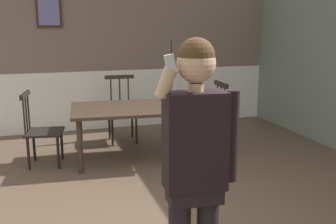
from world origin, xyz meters
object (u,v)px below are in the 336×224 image
object	(u,v)px
dining_table	(129,113)
chair_at_table_head	(41,130)
chair_near_window	(122,111)
chair_by_doorway	(209,120)
person_figure	(196,161)

from	to	relation	value
dining_table	chair_at_table_head	world-z (taller)	chair_at_table_head
dining_table	chair_near_window	world-z (taller)	chair_near_window
dining_table	chair_near_window	xyz separation A→B (m)	(0.08, 0.91, -0.16)
chair_near_window	chair_by_doorway	bearing A→B (deg)	138.79
person_figure	chair_at_table_head	bearing A→B (deg)	-69.61
chair_near_window	person_figure	distance (m)	4.04
chair_by_doorway	chair_at_table_head	world-z (taller)	chair_by_doorway
chair_by_doorway	person_figure	world-z (taller)	person_figure
chair_near_window	chair_by_doorway	distance (m)	1.48
chair_near_window	chair_at_table_head	world-z (taller)	chair_near_window
dining_table	person_figure	xyz separation A→B (m)	(-0.24, -3.08, 0.37)
chair_near_window	person_figure	xyz separation A→B (m)	(-0.33, -3.99, 0.53)
chair_by_doorway	person_figure	size ratio (longest dim) A/B	0.58
dining_table	chair_near_window	distance (m)	0.93
dining_table	chair_at_table_head	size ratio (longest dim) A/B	1.66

